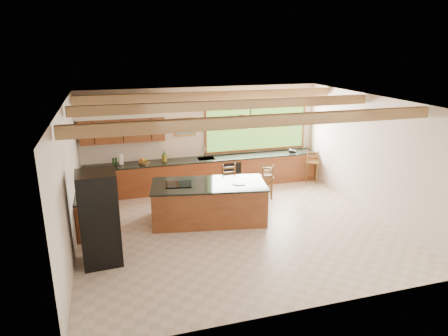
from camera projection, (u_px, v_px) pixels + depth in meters
name	position (u px, v px, depth m)	size (l,w,h in m)	color
ground	(236.00, 227.00, 9.53)	(7.20, 7.20, 0.00)	beige
room_shell	(222.00, 132.00, 9.43)	(7.27, 6.54, 3.02)	beige
counter_run	(182.00, 179.00, 11.48)	(7.12, 3.10, 1.27)	brown
island	(209.00, 202.00, 9.80)	(2.93, 1.75, 0.98)	brown
refrigerator	(99.00, 218.00, 7.76)	(0.77, 0.75, 1.89)	black
bar_stool_a	(227.00, 179.00, 10.81)	(0.42, 0.42, 1.16)	brown
bar_stool_b	(266.00, 179.00, 11.16)	(0.35, 0.35, 0.97)	brown
bar_stool_c	(267.00, 178.00, 11.15)	(0.45, 0.45, 1.04)	brown
bar_stool_d	(313.00, 163.00, 12.42)	(0.53, 0.53, 1.12)	brown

